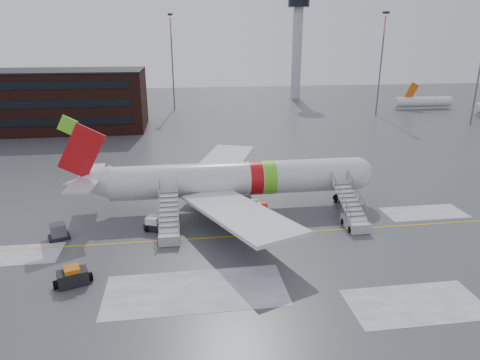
{
  "coord_description": "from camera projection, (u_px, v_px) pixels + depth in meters",
  "views": [
    {
      "loc": [
        -6.61,
        -38.89,
        18.73
      ],
      "look_at": [
        -0.5,
        4.45,
        4.0
      ],
      "focal_mm": 32.0,
      "sensor_mm": 36.0,
      "label": 1
    }
  ],
  "objects": [
    {
      "name": "light_mast_far_n",
      "position": [
        172.0,
        56.0,
        111.08
      ],
      "size": [
        1.2,
        1.2,
        24.25
      ],
      "color": "#595B60",
      "rests_on": "ground"
    },
    {
      "name": "distant_aircraft",
      "position": [
        447.0,
        112.0,
        111.68
      ],
      "size": [
        35.0,
        18.0,
        8.0
      ],
      "primitive_type": null,
      "color": "#D8590C",
      "rests_on": "ground"
    },
    {
      "name": "baggage_tractor",
      "position": [
        73.0,
        277.0,
        33.81
      ],
      "size": [
        3.13,
        2.07,
        1.54
      ],
      "color": "black",
      "rests_on": "ground"
    },
    {
      "name": "ground",
      "position": [
        251.0,
        231.0,
        43.35
      ],
      "size": [
        260.0,
        260.0,
        0.0
      ],
      "primitive_type": "plane",
      "color": "#494C4F",
      "rests_on": "ground"
    },
    {
      "name": "pushback_tug",
      "position": [
        156.0,
        224.0,
        43.4
      ],
      "size": [
        2.85,
        2.54,
        1.44
      ],
      "color": "black",
      "rests_on": "ground"
    },
    {
      "name": "airliner",
      "position": [
        229.0,
        180.0,
        48.12
      ],
      "size": [
        35.03,
        32.97,
        11.18
      ],
      "color": "silver",
      "rests_on": "ground"
    },
    {
      "name": "airstair_fwd",
      "position": [
        353.0,
        216.0,
        44.35
      ],
      "size": [
        2.05,
        7.7,
        3.48
      ],
      "color": "#AFB1B6",
      "rests_on": "ground"
    },
    {
      "name": "control_tower",
      "position": [
        297.0,
        36.0,
        130.49
      ],
      "size": [
        6.4,
        6.4,
        30.0
      ],
      "color": "#B2B5BA",
      "rests_on": "ground"
    },
    {
      "name": "light_mast_far_ne",
      "position": [
        381.0,
        58.0,
        102.68
      ],
      "size": [
        1.2,
        1.2,
        24.25
      ],
      "color": "#595B60",
      "rests_on": "ground"
    },
    {
      "name": "airstair_aft",
      "position": [
        169.0,
        226.0,
        41.85
      ],
      "size": [
        2.05,
        7.7,
        3.48
      ],
      "color": "#A5A8AD",
      "rests_on": "ground"
    },
    {
      "name": "uld_container",
      "position": [
        59.0,
        232.0,
        41.45
      ],
      "size": [
        2.27,
        1.98,
        1.55
      ],
      "color": "black",
      "rests_on": "ground"
    }
  ]
}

